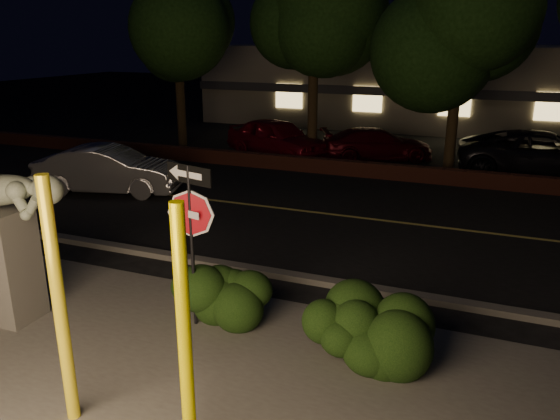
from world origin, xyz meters
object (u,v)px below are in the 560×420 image
(signpost, at_px, (190,214))
(parked_car_darkred, at_px, (377,144))
(yellow_pole_right, at_px, (185,341))
(sculpture, at_px, (5,230))
(yellow_pole_left, at_px, (59,305))
(parked_car_red, at_px, (277,138))
(silver_sedan, at_px, (109,170))
(parked_car_dark, at_px, (544,155))

(signpost, height_order, parked_car_darkred, signpost)
(yellow_pole_right, height_order, sculpture, yellow_pole_right)
(yellow_pole_left, distance_m, parked_car_red, 15.34)
(yellow_pole_left, relative_size, parked_car_red, 0.70)
(yellow_pole_right, xyz_separation_m, silver_sedan, (-7.77, 8.50, -0.79))
(silver_sedan, relative_size, parked_car_red, 0.97)
(parked_car_red, xyz_separation_m, parked_car_darkred, (3.68, 0.88, -0.14))
(silver_sedan, bearing_deg, sculpture, -167.72)
(yellow_pole_right, height_order, parked_car_darkred, yellow_pole_right)
(silver_sedan, bearing_deg, yellow_pole_right, -152.52)
(sculpture, distance_m, parked_car_dark, 16.10)
(yellow_pole_left, height_order, parked_car_dark, yellow_pole_left)
(signpost, height_order, parked_car_dark, signpost)
(yellow_pole_left, xyz_separation_m, yellow_pole_right, (1.69, -0.07, -0.05))
(parked_car_darkred, height_order, parked_car_dark, parked_car_dark)
(sculpture, distance_m, parked_car_red, 13.39)
(yellow_pole_right, distance_m, parked_car_darkred, 15.97)
(parked_car_red, bearing_deg, silver_sedan, -179.55)
(yellow_pole_right, xyz_separation_m, parked_car_red, (-5.06, 15.01, -0.74))
(yellow_pole_right, height_order, silver_sedan, yellow_pole_right)
(signpost, height_order, silver_sedan, signpost)
(parked_car_dark, bearing_deg, silver_sedan, 117.28)
(yellow_pole_left, relative_size, silver_sedan, 0.72)
(parked_car_red, relative_size, parked_car_darkred, 1.05)
(silver_sedan, xyz_separation_m, parked_car_dark, (12.03, 6.81, 0.06))
(yellow_pole_right, relative_size, signpost, 1.13)
(yellow_pole_right, bearing_deg, sculpture, 158.58)
(sculpture, bearing_deg, parked_car_red, 92.21)
(yellow_pole_right, distance_m, parked_car_red, 15.86)
(yellow_pole_right, height_order, parked_car_dark, yellow_pole_right)
(parked_car_darkred, bearing_deg, parked_car_red, 77.14)
(silver_sedan, height_order, parked_car_darkred, silver_sedan)
(yellow_pole_left, bearing_deg, parked_car_dark, 68.66)
(yellow_pole_left, bearing_deg, parked_car_red, 102.73)
(signpost, distance_m, sculpture, 2.97)
(yellow_pole_right, distance_m, parked_car_dark, 15.91)
(silver_sedan, bearing_deg, yellow_pole_left, -159.14)
(yellow_pole_right, xyz_separation_m, signpost, (-1.45, 2.60, 0.39))
(signpost, bearing_deg, yellow_pole_left, -80.77)
(yellow_pole_right, bearing_deg, silver_sedan, 132.40)
(parked_car_red, distance_m, parked_car_dark, 9.33)
(parked_car_red, bearing_deg, signpost, -140.77)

